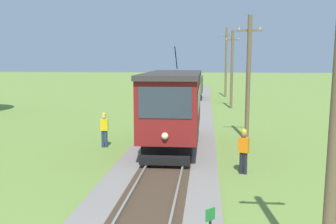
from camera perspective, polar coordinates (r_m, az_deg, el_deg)
The scene contains 7 objects.
red_tram at distance 19.72m, azimuth 0.77°, elevation 0.91°, with size 2.60×8.54×4.79m.
freight_car at distance 43.86m, azimuth 3.37°, elevation 3.69°, with size 2.40×5.20×2.31m.
utility_pole_near_tram at distance 22.28m, azimuth 11.31°, elevation 4.88°, with size 1.40×0.58×6.80m.
utility_pole_mid at distance 36.75m, azimuth 9.04°, elevation 6.07°, with size 1.40×0.60×7.01m.
utility_pole_far at distance 48.17m, azimuth 8.22°, elevation 7.07°, with size 1.40×0.34×8.13m.
track_worker at distance 15.96m, azimuth 10.67°, elevation -5.20°, with size 0.44×0.36×1.78m.
second_worker at distance 20.65m, azimuth -9.02°, elevation -2.27°, with size 0.41×0.29×1.78m.
Camera 1 is at (1.61, -6.72, 4.45)m, focal length 43.01 mm.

